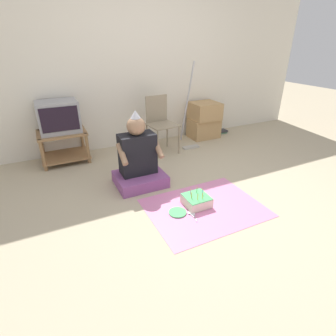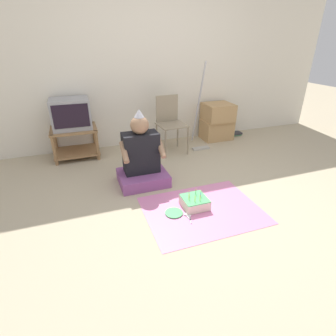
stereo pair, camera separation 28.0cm
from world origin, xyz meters
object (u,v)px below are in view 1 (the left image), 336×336
at_px(cardboard_box_stack, 204,120).
at_px(dust_mop, 188,123).
at_px(paper_plate, 178,212).
at_px(tv, 58,117).
at_px(folding_chair, 160,120).
at_px(book_pile, 222,131).
at_px(birthday_cake, 196,200).
at_px(person_seated, 139,161).

relative_size(cardboard_box_stack, dust_mop, 0.47).
height_order(cardboard_box_stack, paper_plate, cardboard_box_stack).
height_order(tv, folding_chair, tv).
bearing_deg(dust_mop, book_pile, 18.01).
bearing_deg(paper_plate, birthday_cake, 9.76).
xyz_separation_m(folding_chair, cardboard_box_stack, (0.97, 0.25, -0.18)).
relative_size(tv, person_seated, 0.58).
distance_m(folding_chair, dust_mop, 0.50).
relative_size(folding_chair, paper_plate, 4.67).
bearing_deg(paper_plate, book_pile, 44.28).
relative_size(tv, paper_plate, 2.90).
distance_m(cardboard_box_stack, book_pile, 0.52).
distance_m(tv, birthday_cake, 2.21).
bearing_deg(folding_chair, tv, 169.66).
bearing_deg(cardboard_box_stack, book_pile, 4.09).
bearing_deg(person_seated, dust_mop, 35.75).
xyz_separation_m(tv, book_pile, (2.79, 0.02, -0.62)).
xyz_separation_m(birthday_cake, paper_plate, (-0.25, -0.04, -0.05)).
xyz_separation_m(tv, cardboard_box_stack, (2.36, -0.01, -0.34)).
distance_m(cardboard_box_stack, person_seated, 1.97).
bearing_deg(birthday_cake, book_pile, 47.55).
height_order(cardboard_box_stack, birthday_cake, cardboard_box_stack).
distance_m(person_seated, birthday_cake, 0.84).
bearing_deg(birthday_cake, dust_mop, 63.25).
relative_size(birthday_cake, paper_plate, 1.41).
height_order(person_seated, birthday_cake, person_seated).
bearing_deg(person_seated, folding_chair, 51.91).
height_order(folding_chair, person_seated, person_seated).
bearing_deg(folding_chair, paper_plate, -108.49).
bearing_deg(birthday_cake, paper_plate, -170.24).
bearing_deg(dust_mop, tv, 171.76).
relative_size(folding_chair, person_seated, 0.94).
xyz_separation_m(folding_chair, dust_mop, (0.49, -0.02, -0.10)).
relative_size(cardboard_box_stack, book_pile, 3.27).
xyz_separation_m(tv, dust_mop, (1.89, -0.27, -0.25)).
distance_m(person_seated, paper_plate, 0.82).
height_order(cardboard_box_stack, dust_mop, dust_mop).
height_order(dust_mop, book_pile, dust_mop).
bearing_deg(person_seated, cardboard_box_stack, 33.91).
distance_m(tv, cardboard_box_stack, 2.39).
distance_m(tv, folding_chair, 1.43).
xyz_separation_m(tv, folding_chair, (1.40, -0.25, -0.16)).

